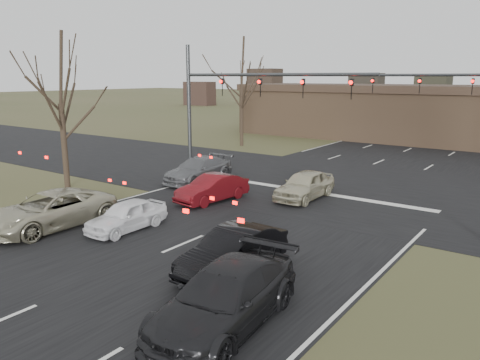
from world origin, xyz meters
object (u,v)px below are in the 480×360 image
object	(u,v)px
mast_arm_near	(231,95)
mast_arm_far	(477,95)
car_red_ahead	(212,188)
car_silver_suv	(50,210)
car_charcoal_sedan	(225,297)
car_black_hatch	(233,251)
car_grey_ahead	(198,170)
car_white_sedan	(127,215)
building	(454,114)
car_silver_ahead	(305,185)

from	to	relation	value
mast_arm_near	mast_arm_far	xyz separation A→B (m)	(11.41, 10.00, -0.06)
mast_arm_near	car_red_ahead	world-z (taller)	mast_arm_near
car_silver_suv	car_charcoal_sedan	world-z (taller)	car_charcoal_sedan
mast_arm_near	car_black_hatch	distance (m)	14.36
car_grey_ahead	car_red_ahead	world-z (taller)	car_grey_ahead
car_silver_suv	car_black_hatch	distance (m)	8.82
car_white_sedan	car_black_hatch	bearing A→B (deg)	-8.83
mast_arm_far	car_silver_suv	bearing A→B (deg)	-118.90
mast_arm_near	mast_arm_far	distance (m)	15.17
building	car_black_hatch	world-z (taller)	building
mast_arm_far	car_silver_ahead	world-z (taller)	mast_arm_far
building	car_white_sedan	size ratio (longest dim) A/B	11.78
car_white_sedan	car_silver_ahead	distance (m)	9.33
mast_arm_near	car_silver_suv	xyz separation A→B (m)	(-0.56, -11.69, -4.33)
car_silver_suv	car_red_ahead	bearing A→B (deg)	68.99
car_grey_ahead	mast_arm_near	bearing A→B (deg)	49.27
car_white_sedan	car_silver_ahead	xyz separation A→B (m)	(3.50, 8.65, 0.11)
mast_arm_near	car_silver_ahead	world-z (taller)	mast_arm_near
mast_arm_far	car_grey_ahead	world-z (taller)	mast_arm_far
car_silver_suv	car_red_ahead	distance (m)	7.64
mast_arm_near	car_charcoal_sedan	size ratio (longest dim) A/B	2.34
car_red_ahead	car_grey_ahead	bearing A→B (deg)	145.98
building	car_white_sedan	world-z (taller)	building
car_red_ahead	car_charcoal_sedan	bearing A→B (deg)	-42.64
mast_arm_far	car_charcoal_sedan	bearing A→B (deg)	-93.43
car_silver_suv	car_silver_ahead	bearing A→B (deg)	58.89
car_white_sedan	car_silver_ahead	world-z (taller)	car_silver_ahead
building	car_red_ahead	bearing A→B (deg)	-99.60
mast_arm_near	car_grey_ahead	size ratio (longest dim) A/B	2.46
car_silver_ahead	car_white_sedan	bearing A→B (deg)	-112.04
car_silver_suv	car_silver_ahead	world-z (taller)	car_silver_suv
mast_arm_far	car_silver_ahead	bearing A→B (deg)	-116.45
car_white_sedan	car_silver_ahead	size ratio (longest dim) A/B	0.85
mast_arm_far	car_black_hatch	world-z (taller)	mast_arm_far
mast_arm_far	car_charcoal_sedan	xyz separation A→B (m)	(-1.42, -23.66, -4.27)
car_black_hatch	car_charcoal_sedan	world-z (taller)	car_charcoal_sedan
building	car_white_sedan	xyz separation A→B (m)	(-5.00, -35.07, -2.05)
building	car_grey_ahead	bearing A→B (deg)	-107.76
building	car_black_hatch	bearing A→B (deg)	-88.41
car_grey_ahead	car_silver_ahead	world-z (taller)	car_silver_ahead
car_silver_suv	car_grey_ahead	world-z (taller)	car_silver_suv
building	car_black_hatch	distance (m)	36.00
car_black_hatch	car_silver_ahead	xyz separation A→B (m)	(-2.50, 9.51, 0.02)
mast_arm_near	car_grey_ahead	bearing A→B (deg)	-129.51
mast_arm_far	car_silver_suv	distance (m)	25.14
mast_arm_near	car_silver_suv	bearing A→B (deg)	-92.73
car_silver_suv	car_silver_ahead	xyz separation A→B (m)	(6.29, 10.26, -0.02)
car_silver_suv	car_red_ahead	size ratio (longest dim) A/B	1.33
car_charcoal_sedan	car_red_ahead	bearing A→B (deg)	124.91
car_silver_ahead	car_charcoal_sedan	bearing A→B (deg)	-70.78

